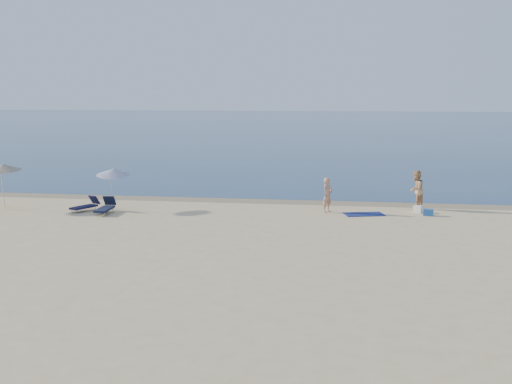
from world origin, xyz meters
TOP-DOWN VIEW (x-y plane):
  - ground at (0.00, 0.00)m, footprint 160.00×160.00m
  - sea at (0.00, 100.00)m, footprint 240.00×160.00m
  - wet_sand_strip at (0.00, 19.40)m, footprint 240.00×1.60m
  - person_left at (2.11, 16.80)m, footprint 0.64×0.71m
  - person_right at (6.25, 18.31)m, footprint 1.04×1.12m
  - beach_towel at (3.80, 16.47)m, footprint 1.97×1.43m
  - white_bag at (6.27, 17.34)m, footprint 0.48×0.45m
  - blue_cooler at (6.67, 16.65)m, footprint 0.48×0.39m
  - umbrella_near at (-8.03, 16.13)m, footprint 1.85×1.87m
  - umbrella_far at (-13.24, 15.44)m, footprint 2.24×2.25m
  - lounger_left at (-8.02, 14.99)m, footprint 0.61×1.67m
  - lounger_right at (-9.17, 15.44)m, footprint 1.07×1.58m

SIDE VIEW (x-z plane):
  - ground at x=0.00m, z-range 0.00..0.00m
  - wet_sand_strip at x=0.00m, z-range 0.00..0.00m
  - sea at x=0.00m, z-range 0.00..0.01m
  - beach_towel at x=3.80m, z-range 0.00..0.03m
  - blue_cooler at x=6.67m, z-range 0.00..0.30m
  - white_bag at x=6.27m, z-range 0.00..0.32m
  - lounger_right at x=-9.17m, z-range -0.09..0.58m
  - lounger_left at x=-8.02m, z-range -0.10..0.63m
  - person_left at x=2.11m, z-range 0.00..1.62m
  - person_right at x=6.25m, z-range 0.00..1.85m
  - umbrella_near at x=-8.03m, z-range 0.74..2.83m
  - umbrella_far at x=-13.24m, z-range 0.85..3.11m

